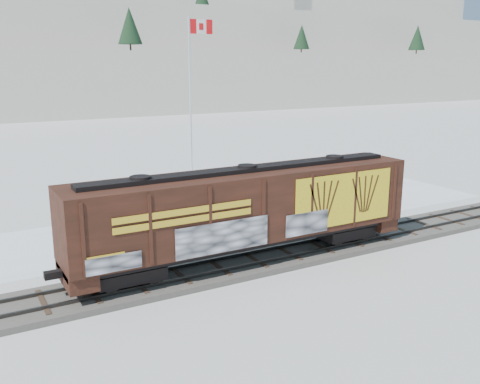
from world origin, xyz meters
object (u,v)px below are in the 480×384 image
hopper_railcar (247,208)px  car_silver (120,228)px  car_white (276,207)px  flagpole (192,131)px  car_dark (365,191)px

hopper_railcar → car_silver: bearing=123.1°
hopper_railcar → car_white: bearing=46.9°
hopper_railcar → flagpole: bearing=75.6°
hopper_railcar → flagpole: size_ratio=1.36×
flagpole → car_dark: 13.27m
hopper_railcar → flagpole: flagpole is taller
car_white → car_dark: 8.18m
flagpole → car_white: flagpole is taller
hopper_railcar → car_dark: size_ratio=3.77×
car_silver → flagpole: bearing=-57.9°
hopper_railcar → car_silver: (-4.33, 6.63, -2.13)m
car_silver → car_white: bearing=-103.8°
hopper_railcar → car_white: size_ratio=3.83×
car_silver → hopper_railcar: bearing=-158.2°
car_white → car_dark: (8.15, 0.73, -0.08)m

